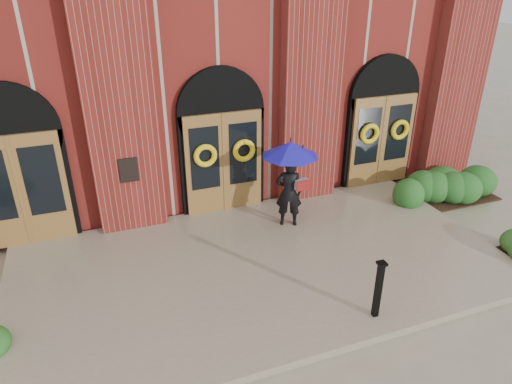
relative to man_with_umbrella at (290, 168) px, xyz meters
name	(u,v)px	position (x,y,z in m)	size (l,w,h in m)	color
ground	(265,273)	(-1.17, -1.44, -1.60)	(90.00, 90.00, 0.00)	gray
landing	(262,266)	(-1.17, -1.29, -1.52)	(10.00, 5.30, 0.15)	gray
church_building	(169,40)	(-1.17, 7.34, 1.90)	(16.20, 12.53, 7.00)	maroon
man_with_umbrella	(290,168)	(0.00, 0.00, 0.00)	(1.69, 1.69, 2.07)	black
metal_post	(378,288)	(0.10, -3.47, -0.86)	(0.16, 0.16, 1.12)	black
hedge_wall_right	(437,186)	(4.41, 0.06, -1.21)	(3.03, 1.21, 0.78)	#1F501C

